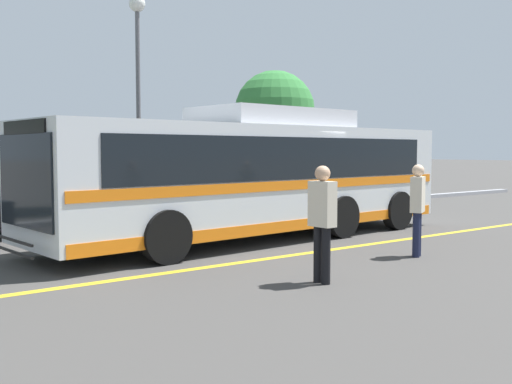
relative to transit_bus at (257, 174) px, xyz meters
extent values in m
plane|color=#423F3D|center=(0.46, 0.01, -1.51)|extent=(220.00, 220.00, 0.00)
cube|color=gold|center=(-0.02, -2.20, -1.51)|extent=(30.69, 0.20, 0.01)
cube|color=#99999E|center=(-0.02, 4.94, -1.44)|extent=(38.69, 0.36, 0.15)
cube|color=silver|center=(-0.02, 0.00, -0.05)|extent=(10.86, 3.40, 2.29)
cube|color=black|center=(-0.02, 0.00, 0.38)|extent=(9.37, 3.32, 0.91)
cube|color=orange|center=(-0.02, 0.00, -0.20)|extent=(10.65, 3.42, 0.20)
cube|color=orange|center=(-0.02, 0.00, -1.07)|extent=(10.65, 3.41, 0.24)
cube|color=black|center=(-5.37, -0.41, 0.02)|extent=(0.21, 2.28, 1.63)
cube|color=black|center=(-5.37, -0.41, 0.95)|extent=(0.18, 1.81, 0.24)
cube|color=silver|center=(0.51, 0.04, 1.31)|extent=(3.89, 2.35, 0.43)
cube|color=black|center=(-5.65, -0.43, -0.96)|extent=(0.19, 1.94, 0.04)
cube|color=black|center=(-5.65, -0.43, -1.16)|extent=(0.19, 1.94, 0.04)
cylinder|color=black|center=(-3.23, -1.49, -1.01)|extent=(1.02, 0.36, 1.00)
cylinder|color=black|center=(-3.42, 0.99, -1.01)|extent=(1.02, 0.36, 1.00)
cylinder|color=black|center=(1.67, -1.12, -1.01)|extent=(1.02, 0.36, 1.00)
cylinder|color=black|center=(1.48, 1.36, -1.01)|extent=(1.02, 0.36, 1.00)
cylinder|color=black|center=(3.91, -0.95, -1.01)|extent=(1.02, 0.36, 1.00)
cylinder|color=black|center=(3.72, 1.53, -1.01)|extent=(1.02, 0.36, 1.00)
cube|color=black|center=(-4.53, 3.91, -0.92)|extent=(4.54, 1.97, 0.59)
cube|color=black|center=(-4.64, 3.91, -0.37)|extent=(1.94, 1.65, 0.50)
cylinder|color=black|center=(-3.11, 4.70, -1.21)|extent=(0.61, 0.22, 0.60)
cylinder|color=black|center=(-3.18, 3.00, -1.21)|extent=(0.61, 0.22, 0.60)
cube|color=#9E9EA3|center=(1.56, 3.53, -0.95)|extent=(4.78, 2.20, 0.53)
cube|color=black|center=(1.44, 3.52, -0.46)|extent=(2.06, 1.80, 0.45)
cylinder|color=black|center=(2.95, 4.52, -1.21)|extent=(0.61, 0.24, 0.60)
cylinder|color=black|center=(3.06, 2.71, -1.21)|extent=(0.61, 0.24, 0.60)
cylinder|color=black|center=(0.05, 4.34, -1.21)|extent=(0.61, 0.24, 0.60)
cylinder|color=black|center=(0.17, 2.53, -1.21)|extent=(0.61, 0.24, 0.60)
cylinder|color=black|center=(-2.08, -4.27, -1.07)|extent=(0.14, 0.14, 0.89)
cylinder|color=black|center=(-2.08, -4.44, -1.07)|extent=(0.14, 0.14, 0.89)
cube|color=beige|center=(-2.08, -4.36, -0.27)|extent=(0.24, 0.43, 0.70)
sphere|color=tan|center=(-2.08, -4.36, 0.20)|extent=(0.24, 0.24, 0.24)
cylinder|color=#191E38|center=(1.10, -3.74, -1.08)|extent=(0.14, 0.14, 0.87)
cylinder|color=#191E38|center=(0.95, -3.82, -1.08)|extent=(0.14, 0.14, 0.87)
cube|color=beige|center=(1.02, -3.78, -0.30)|extent=(0.47, 0.39, 0.69)
sphere|color=beige|center=(1.02, -3.78, 0.16)|extent=(0.24, 0.24, 0.24)
cylinder|color=#59595E|center=(0.13, 6.27, 1.67)|extent=(0.14, 0.14, 6.37)
sphere|color=silver|center=(0.13, 6.27, 5.11)|extent=(0.51, 0.51, 0.51)
cylinder|color=#513823|center=(7.10, 8.01, -0.28)|extent=(0.28, 0.28, 2.46)
sphere|color=#337A38|center=(7.10, 8.01, 2.17)|extent=(3.27, 3.27, 3.27)
camera|label=1|loc=(-8.49, -11.02, 0.55)|focal=42.00mm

